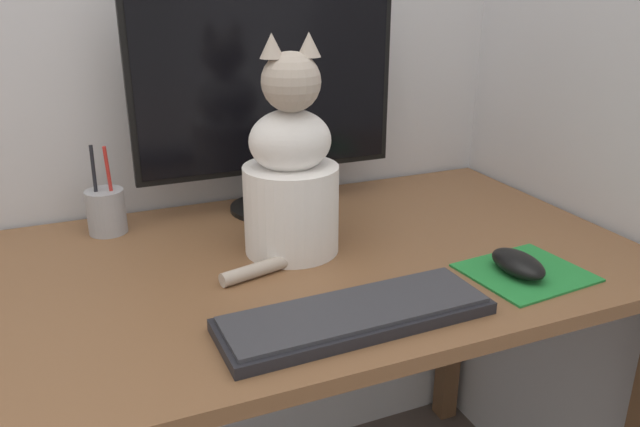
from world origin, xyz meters
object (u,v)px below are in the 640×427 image
Objects in this scene: cat at (291,176)px; computer_mouse_right at (518,264)px; keyboard at (355,315)px; monitor at (267,96)px; pen_cup at (106,211)px.

computer_mouse_right is at bearing -32.31° from cat.
cat is (0.00, 0.27, 0.13)m from keyboard.
monitor is 0.39m from pen_cup.
computer_mouse_right is at bearing -58.69° from monitor.
cat is at bearing -98.29° from monitor.
pen_cup reaches higher than keyboard.
keyboard is 3.64× the size of computer_mouse_right.
monitor is at bearing 121.31° from computer_mouse_right.
cat reaches higher than pen_cup.
computer_mouse_right is 0.64× the size of pen_cup.
monitor reaches higher than computer_mouse_right.
pen_cup is at bearing 142.89° from computer_mouse_right.
keyboard is 0.32m from computer_mouse_right.
keyboard is at bearing -85.28° from cat.
monitor is 1.34× the size of keyboard.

